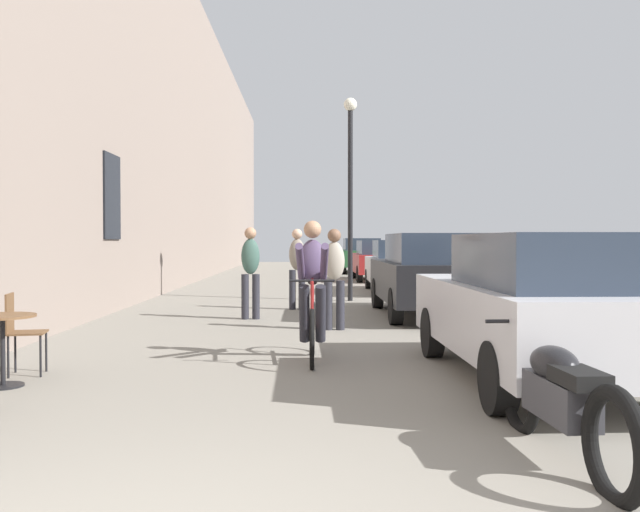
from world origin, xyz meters
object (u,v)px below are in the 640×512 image
street_lamp (350,172)px  parked_car_third (400,265)px  parked_car_second (430,274)px  parked_motorcycle (561,399)px  cyclist_on_bicycle (312,293)px  cafe_chair_mid_toward_street (20,328)px  cafe_table_mid (3,335)px  pedestrian_near (334,273)px  pedestrian_far (297,264)px  parked_car_nearest (540,305)px  pedestrian_mid (250,267)px  parked_car_fourth (378,260)px  parked_car_fifth (361,255)px

street_lamp → parked_car_third: 3.90m
parked_car_second → parked_motorcycle: bearing=-94.5°
cyclist_on_bicycle → cafe_chair_mid_toward_street: bearing=-162.9°
cafe_table_mid → cafe_chair_mid_toward_street: size_ratio=0.81×
cafe_table_mid → pedestrian_near: 5.55m
pedestrian_far → cafe_chair_mid_toward_street: bearing=-112.5°
pedestrian_far → parked_car_nearest: (2.60, -7.51, -0.17)m
street_lamp → parked_car_second: size_ratio=1.09×
pedestrian_mid → cafe_chair_mid_toward_street: bearing=-111.5°
cyclist_on_bicycle → pedestrian_far: bearing=92.6°
pedestrian_near → parked_car_fourth: (2.14, 13.80, -0.17)m
parked_car_nearest → parked_motorcycle: bearing=-105.9°
parked_car_third → cafe_chair_mid_toward_street: bearing=-116.0°
street_lamp → parked_car_fourth: size_ratio=1.18×
street_lamp → pedestrian_far: bearing=-121.4°
pedestrian_far → pedestrian_near: bearing=-78.9°
pedestrian_near → parked_car_second: 2.77m
cyclist_on_bicycle → parked_car_third: (2.56, 10.81, -0.05)m
cafe_chair_mid_toward_street → pedestrian_near: size_ratio=0.54×
parked_car_nearest → parked_car_second: (-0.02, 6.17, 0.03)m
cafe_chair_mid_toward_street → pedestrian_mid: (2.07, 5.25, 0.44)m
street_lamp → parked_car_nearest: 9.94m
pedestrian_near → pedestrian_mid: (-1.49, 1.55, 0.03)m
cyclist_on_bicycle → parked_car_fourth: cyclist_on_bicycle is taller
parked_car_second → parked_car_fourth: 11.82m
parked_car_nearest → parked_motorcycle: parked_car_nearest is taller
pedestrian_far → parked_car_third: 5.53m
parked_car_second → parked_car_fifth: parked_car_second is taller
parked_car_fourth → cafe_table_mid: bearing=-107.3°
parked_car_nearest → parked_car_third: parked_car_nearest is taller
parked_car_fourth → pedestrian_mid: bearing=-106.5°
parked_car_fourth → parked_motorcycle: parked_car_fourth is taller
street_lamp → cafe_chair_mid_toward_street: bearing=-114.6°
pedestrian_mid → parked_motorcycle: bearing=-71.5°
cyclist_on_bicycle → pedestrian_near: cyclist_on_bicycle is taller
parked_car_second → cafe_chair_mid_toward_street: bearing=-134.0°
cyclist_on_bicycle → pedestrian_mid: bearing=104.6°
street_lamp → parked_motorcycle: bearing=-86.9°
parked_car_third → parked_car_fifth: size_ratio=0.95×
pedestrian_near → parked_car_nearest: size_ratio=0.38×
parked_car_fifth → parked_motorcycle: bearing=-91.6°
street_lamp → parked_motorcycle: street_lamp is taller
parked_car_third → parked_car_fourth: parked_car_third is taller
cyclist_on_bicycle → parked_car_second: cyclist_on_bicycle is taller
parked_car_second → parked_motorcycle: size_ratio=2.09×
street_lamp → parked_car_third: street_lamp is taller
pedestrian_mid → parked_car_fourth: bearing=73.5°
parked_car_fifth → pedestrian_far: bearing=-99.1°
parked_car_nearest → parked_car_second: parked_car_second is taller
pedestrian_far → parked_car_fifth: pedestrian_far is taller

